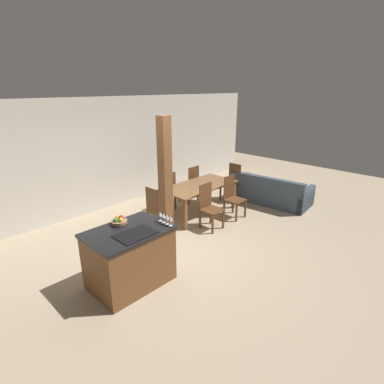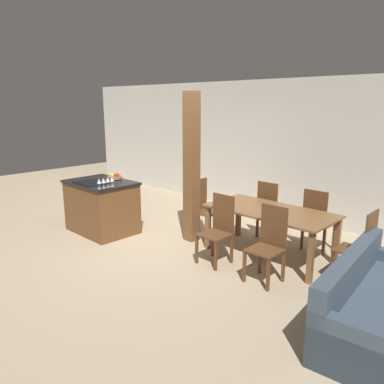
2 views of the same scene
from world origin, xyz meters
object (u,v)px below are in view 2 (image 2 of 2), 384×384
wine_glass_middle (103,181)px  fruit_bowl (115,177)px  dining_table (270,216)px  dining_chair_far_right (317,220)px  wine_glass_far (108,180)px  wine_glass_near (99,182)px  wine_glass_end (112,179)px  dining_chair_near_right (268,243)px  timber_post (192,169)px  dining_chair_foot_end (360,247)px  couch (383,308)px  dining_chair_head_end (204,207)px  kitchen_island (102,206)px  dining_chair_near_left (218,228)px  dining_chair_far_left (270,209)px

wine_glass_middle → fruit_bowl: bearing=131.6°
dining_table → dining_chair_far_right: bearing=58.5°
wine_glass_far → dining_chair_far_right: size_ratio=0.16×
wine_glass_near → wine_glass_end: 0.24m
dining_chair_near_right → timber_post: size_ratio=0.40×
dining_chair_foot_end → couch: bearing=33.3°
dining_chair_foot_end → dining_chair_near_right: bearing=-52.7°
dining_table → dining_chair_far_right: 0.81m
dining_chair_far_right → dining_chair_head_end: (-1.73, -0.68, 0.00)m
kitchen_island → dining_chair_far_right: (3.17, 1.78, 0.04)m
wine_glass_end → fruit_bowl: bearing=141.4°
wine_glass_near → couch: (4.09, 0.60, -0.79)m
dining_chair_far_right → kitchen_island: bearing=29.3°
kitchen_island → couch: bearing=3.0°
dining_chair_foot_end → wine_glass_end: bearing=-71.0°
dining_chair_near_right → dining_chair_far_right: size_ratio=1.00×
kitchen_island → dining_chair_near_left: bearing=10.1°
couch → dining_chair_head_end: bearing=69.2°
wine_glass_middle → dining_chair_foot_end: (3.53, 1.38, -0.54)m
kitchen_island → dining_chair_near_right: bearing=7.5°
dining_chair_far_left → dining_chair_far_right: (0.83, 0.00, 0.00)m
wine_glass_far → dining_chair_near_left: (1.80, 0.62, -0.54)m
wine_glass_near → dining_chair_near_right: bearing=16.4°
timber_post → wine_glass_middle: bearing=-130.4°
dining_chair_foot_end → wine_glass_near: bearing=-67.6°
fruit_bowl → wine_glass_far: 0.69m
fruit_bowl → dining_chair_head_end: bearing=30.3°
wine_glass_middle → dining_chair_near_right: size_ratio=0.16×
wine_glass_near → dining_chair_head_end: bearing=58.0°
dining_chair_far_right → fruit_bowl: bearing=25.6°
dining_chair_near_left → dining_chair_head_end: (-0.89, 0.68, 0.00)m
wine_glass_far → dining_chair_far_left: bearing=47.6°
wine_glass_far → timber_post: size_ratio=0.07×
kitchen_island → dining_chair_head_end: bearing=37.3°
dining_chair_far_right → wine_glass_end: bearing=35.7°
couch → fruit_bowl: bearing=83.8°
kitchen_island → couch: kitchen_island is taller
dining_table → couch: bearing=-24.6°
dining_table → timber_post: (-1.31, -0.30, 0.58)m
wine_glass_end → dining_chair_foot_end: wine_glass_end is taller
dining_chair_near_left → dining_chair_near_right: same height
wine_glass_far → dining_chair_foot_end: bearing=20.2°
wine_glass_end → dining_chair_near_left: size_ratio=0.16×
wine_glass_near → timber_post: bearing=51.6°
wine_glass_middle → dining_table: size_ratio=0.09×
fruit_bowl → wine_glass_near: 0.81m
fruit_bowl → timber_post: 1.52m
wine_glass_near → dining_chair_near_left: 2.03m
wine_glass_end → dining_table: size_ratio=0.09×
wine_glass_near → dining_chair_far_left: bearing=49.9°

